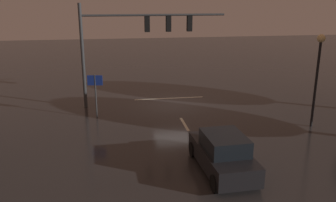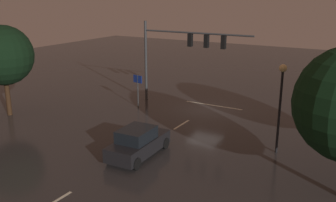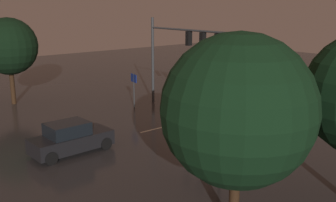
% 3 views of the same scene
% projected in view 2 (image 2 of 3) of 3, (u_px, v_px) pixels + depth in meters
% --- Properties ---
extents(ground_plane, '(80.00, 80.00, 0.00)m').
position_uv_depth(ground_plane, '(205.00, 110.00, 30.14)').
color(ground_plane, '#2D2B2B').
extents(traffic_signal_assembly, '(9.42, 0.47, 6.73)m').
position_uv_depth(traffic_signal_assembly, '(182.00, 47.00, 30.28)').
color(traffic_signal_assembly, '#383A3D').
rests_on(traffic_signal_assembly, ground_plane).
extents(lane_dash_far, '(0.16, 2.20, 0.01)m').
position_uv_depth(lane_dash_far, '(182.00, 125.00, 26.82)').
color(lane_dash_far, beige).
rests_on(lane_dash_far, ground_plane).
extents(lane_dash_mid, '(0.16, 2.20, 0.01)m').
position_uv_depth(lane_dash_mid, '(132.00, 155.00, 21.83)').
color(lane_dash_mid, beige).
rests_on(lane_dash_mid, ground_plane).
extents(stop_bar, '(5.00, 0.16, 0.01)m').
position_uv_depth(stop_bar, '(213.00, 105.00, 31.42)').
color(stop_bar, beige).
rests_on(stop_bar, ground_plane).
extents(car_approaching, '(2.06, 4.43, 1.70)m').
position_uv_depth(car_approaching, '(138.00, 143.00, 21.48)').
color(car_approaching, black).
rests_on(car_approaching, ground_plane).
extents(street_lamp_left_kerb, '(0.44, 0.44, 5.20)m').
position_uv_depth(street_lamp_left_kerb, '(281.00, 92.00, 21.17)').
color(street_lamp_left_kerb, black).
rests_on(street_lamp_left_kerb, ground_plane).
extents(route_sign, '(0.90, 0.22, 2.70)m').
position_uv_depth(route_sign, '(138.00, 84.00, 30.33)').
color(route_sign, '#383A3D').
rests_on(route_sign, ground_plane).
extents(tree_right_near, '(4.41, 4.41, 6.77)m').
position_uv_depth(tree_right_near, '(3.00, 55.00, 27.74)').
color(tree_right_near, '#382314').
rests_on(tree_right_near, ground_plane).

